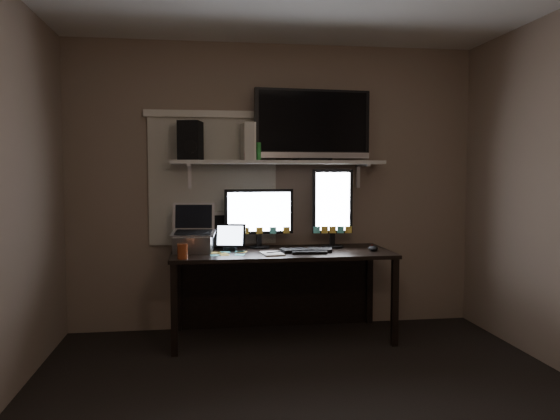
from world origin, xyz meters
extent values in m
plane|color=black|center=(0.00, 0.00, 0.00)|extent=(3.60, 3.60, 0.00)
plane|color=#7D695A|center=(0.00, 1.80, 1.25)|extent=(3.60, 0.00, 3.60)
cube|color=silver|center=(-0.55, 1.79, 1.30)|extent=(1.10, 0.02, 1.10)
cube|color=black|center=(0.00, 1.43, 0.71)|extent=(1.80, 0.75, 0.03)
cube|color=black|center=(0.00, 1.78, 0.35)|extent=(1.80, 0.02, 0.70)
cube|color=black|center=(-0.86, 1.09, 0.35)|extent=(0.05, 0.05, 0.70)
cube|color=black|center=(0.86, 1.09, 0.35)|extent=(0.05, 0.05, 0.70)
cube|color=black|center=(-0.86, 1.76, 0.35)|extent=(0.05, 0.05, 0.70)
cube|color=black|center=(0.86, 1.76, 0.35)|extent=(0.05, 0.05, 0.70)
cube|color=#B1B1AC|center=(0.00, 1.62, 1.46)|extent=(1.80, 0.35, 0.03)
cube|color=black|center=(-0.16, 1.63, 0.99)|extent=(0.59, 0.09, 0.52)
cube|color=black|center=(0.47, 1.57, 1.07)|extent=(0.35, 0.09, 0.69)
cube|color=black|center=(0.20, 1.35, 0.74)|extent=(0.44, 0.20, 0.03)
ellipsoid|color=black|center=(0.75, 1.33, 0.75)|extent=(0.08, 0.12, 0.04)
cube|color=beige|center=(-0.10, 1.25, 0.74)|extent=(0.19, 0.24, 0.01)
cube|color=black|center=(-0.42, 1.51, 0.84)|extent=(0.27, 0.16, 0.22)
cube|color=black|center=(-0.55, 1.74, 0.88)|extent=(0.25, 0.15, 0.30)
cube|color=#B8B8BD|center=(-0.72, 1.46, 0.93)|extent=(0.38, 0.32, 0.39)
cylinder|color=maroon|center=(-0.79, 1.13, 0.79)|extent=(0.10, 0.10, 0.12)
cube|color=black|center=(0.30, 1.62, 1.78)|extent=(1.02, 0.26, 0.60)
cube|color=beige|center=(-0.26, 1.61, 1.64)|extent=(0.11, 0.27, 0.31)
cube|color=black|center=(-0.74, 1.61, 1.64)|extent=(0.22, 0.25, 0.32)
camera|label=1|loc=(-0.64, -3.00, 1.38)|focal=35.00mm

